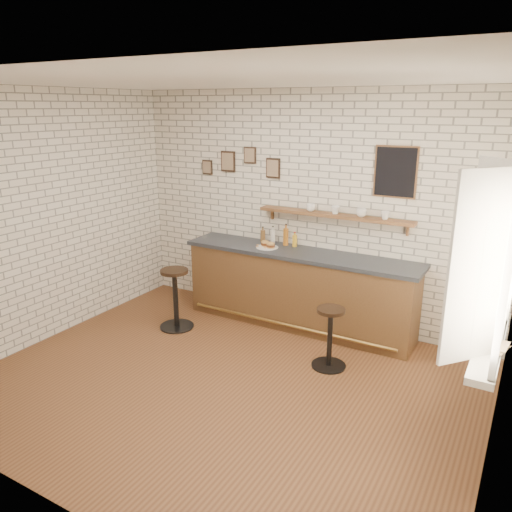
# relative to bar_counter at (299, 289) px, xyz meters

# --- Properties ---
(ground) EXTENTS (5.00, 5.00, 0.00)m
(ground) POSITION_rel_bar_counter_xyz_m (-0.04, -1.70, -0.51)
(ground) COLOR brown
(ground) RESTS_ON ground
(bar_counter) EXTENTS (3.10, 0.65, 1.01)m
(bar_counter) POSITION_rel_bar_counter_xyz_m (0.00, 0.00, 0.00)
(bar_counter) COLOR brown
(bar_counter) RESTS_ON ground
(sandwich_plate) EXTENTS (0.28, 0.28, 0.01)m
(sandwich_plate) POSITION_rel_bar_counter_xyz_m (-0.44, -0.05, 0.51)
(sandwich_plate) COLOR white
(sandwich_plate) RESTS_ON bar_counter
(ciabatta_sandwich) EXTENTS (0.23, 0.15, 0.07)m
(ciabatta_sandwich) POSITION_rel_bar_counter_xyz_m (-0.43, -0.05, 0.55)
(ciabatta_sandwich) COLOR tan
(ciabatta_sandwich) RESTS_ON sandwich_plate
(potato_chips) EXTENTS (0.26, 0.18, 0.00)m
(potato_chips) POSITION_rel_bar_counter_xyz_m (-0.46, -0.05, 0.52)
(potato_chips) COLOR #C18644
(potato_chips) RESTS_ON sandwich_plate
(bitters_bottle_brown) EXTENTS (0.07, 0.07, 0.21)m
(bitters_bottle_brown) POSITION_rel_bar_counter_xyz_m (-0.64, 0.19, 0.59)
(bitters_bottle_brown) COLOR brown
(bitters_bottle_brown) RESTS_ON bar_counter
(bitters_bottle_white) EXTENTS (0.06, 0.06, 0.24)m
(bitters_bottle_white) POSITION_rel_bar_counter_xyz_m (-0.48, 0.19, 0.60)
(bitters_bottle_white) COLOR silver
(bitters_bottle_white) RESTS_ON bar_counter
(bitters_bottle_amber) EXTENTS (0.07, 0.07, 0.29)m
(bitters_bottle_amber) POSITION_rel_bar_counter_xyz_m (-0.29, 0.19, 0.62)
(bitters_bottle_amber) COLOR #A35E1A
(bitters_bottle_amber) RESTS_ON bar_counter
(condiment_bottle_yellow) EXTENTS (0.06, 0.06, 0.20)m
(condiment_bottle_yellow) POSITION_rel_bar_counter_xyz_m (-0.16, 0.19, 0.59)
(condiment_bottle_yellow) COLOR gold
(condiment_bottle_yellow) RESTS_ON bar_counter
(bar_stool_left) EXTENTS (0.44, 0.44, 0.79)m
(bar_stool_left) POSITION_rel_bar_counter_xyz_m (-1.34, -0.86, -0.08)
(bar_stool_left) COLOR black
(bar_stool_left) RESTS_ON ground
(bar_stool_right) EXTENTS (0.38, 0.38, 0.69)m
(bar_stool_right) POSITION_rel_bar_counter_xyz_m (0.77, -0.83, -0.14)
(bar_stool_right) COLOR black
(bar_stool_right) RESTS_ON ground
(wall_shelf) EXTENTS (2.00, 0.18, 0.18)m
(wall_shelf) POSITION_rel_bar_counter_xyz_m (0.36, 0.20, 0.97)
(wall_shelf) COLOR brown
(wall_shelf) RESTS_ON ground
(shelf_cup_a) EXTENTS (0.12, 0.12, 0.09)m
(shelf_cup_a) POSITION_rel_bar_counter_xyz_m (0.05, 0.20, 1.04)
(shelf_cup_a) COLOR white
(shelf_cup_a) RESTS_ON wall_shelf
(shelf_cup_b) EXTENTS (0.13, 0.13, 0.10)m
(shelf_cup_b) POSITION_rel_bar_counter_xyz_m (0.38, 0.20, 1.04)
(shelf_cup_b) COLOR white
(shelf_cup_b) RESTS_ON wall_shelf
(shelf_cup_c) EXTENTS (0.15, 0.15, 0.10)m
(shelf_cup_c) POSITION_rel_bar_counter_xyz_m (0.71, 0.20, 1.04)
(shelf_cup_c) COLOR white
(shelf_cup_c) RESTS_ON wall_shelf
(shelf_cup_d) EXTENTS (0.12, 0.12, 0.10)m
(shelf_cup_d) POSITION_rel_bar_counter_xyz_m (1.00, 0.20, 1.04)
(shelf_cup_d) COLOR white
(shelf_cup_d) RESTS_ON wall_shelf
(back_wall_decor) EXTENTS (2.96, 0.02, 0.56)m
(back_wall_decor) POSITION_rel_bar_counter_xyz_m (0.18, 0.28, 1.54)
(back_wall_decor) COLOR black
(back_wall_decor) RESTS_ON ground
(window_sill) EXTENTS (0.20, 1.35, 0.06)m
(window_sill) POSITION_rel_bar_counter_xyz_m (2.36, -1.40, 0.39)
(window_sill) COLOR white
(window_sill) RESTS_ON ground
(casement_window) EXTENTS (0.40, 1.30, 1.56)m
(casement_window) POSITION_rel_bar_counter_xyz_m (2.32, -1.40, 1.14)
(casement_window) COLOR white
(casement_window) RESTS_ON ground
(book_lower) EXTENTS (0.20, 0.24, 0.02)m
(book_lower) POSITION_rel_bar_counter_xyz_m (2.34, -1.48, 0.43)
(book_lower) COLOR tan
(book_lower) RESTS_ON window_sill
(book_upper) EXTENTS (0.18, 0.23, 0.02)m
(book_upper) POSITION_rel_bar_counter_xyz_m (2.34, -1.47, 0.45)
(book_upper) COLOR tan
(book_upper) RESTS_ON book_lower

